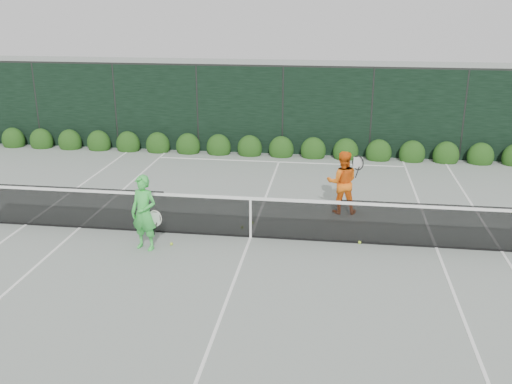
# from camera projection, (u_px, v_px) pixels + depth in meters

# --- Properties ---
(ground) EXTENTS (80.00, 80.00, 0.00)m
(ground) POSITION_uv_depth(u_px,v_px,m) (251.00, 237.00, 13.02)
(ground) COLOR gray
(ground) RESTS_ON ground
(tennis_net) EXTENTS (12.90, 0.10, 1.07)m
(tennis_net) POSITION_uv_depth(u_px,v_px,m) (249.00, 216.00, 12.85)
(tennis_net) COLOR #113423
(tennis_net) RESTS_ON ground
(player_woman) EXTENTS (0.70, 0.55, 1.66)m
(player_woman) POSITION_uv_depth(u_px,v_px,m) (144.00, 213.00, 12.19)
(player_woman) COLOR green
(player_woman) RESTS_ON ground
(player_man) EXTENTS (0.90, 0.66, 1.61)m
(player_man) POSITION_uv_depth(u_px,v_px,m) (342.00, 182.00, 14.29)
(player_man) COLOR orange
(player_man) RESTS_ON ground
(court_lines) EXTENTS (11.03, 23.83, 0.01)m
(court_lines) POSITION_uv_depth(u_px,v_px,m) (251.00, 237.00, 13.02)
(court_lines) COLOR white
(court_lines) RESTS_ON ground
(windscreen_fence) EXTENTS (32.00, 21.07, 3.06)m
(windscreen_fence) POSITION_uv_depth(u_px,v_px,m) (228.00, 219.00, 9.99)
(windscreen_fence) COLOR black
(windscreen_fence) RESTS_ON ground
(hedge_row) EXTENTS (31.66, 0.65, 0.94)m
(hedge_row) POSITION_uv_depth(u_px,v_px,m) (281.00, 150.00, 19.65)
(hedge_row) COLOR #1A3B10
(hedge_row) RESTS_ON ground
(tennis_balls) EXTENTS (4.20, 1.56, 0.07)m
(tennis_balls) POSITION_uv_depth(u_px,v_px,m) (256.00, 234.00, 13.14)
(tennis_balls) COLOR #ADD52F
(tennis_balls) RESTS_ON ground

